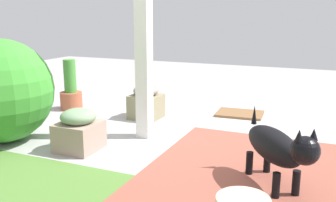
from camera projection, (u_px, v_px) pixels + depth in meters
ground_plane at (171, 138)px, 4.02m from camera, size 12.00×12.00×0.00m
brick_path at (253, 183)px, 2.92m from camera, size 1.80×2.40×0.02m
porch_pillar at (144, 36)px, 3.83m from camera, size 0.14×0.14×2.14m
stone_planter_nearest at (146, 102)px, 4.75m from camera, size 0.38×0.36×0.42m
stone_planter_mid at (79, 130)px, 3.63m from camera, size 0.38×0.40×0.41m
round_shrub at (1, 91)px, 3.82m from camera, size 1.05×1.05×1.05m
terracotta_pot_tall at (71, 92)px, 5.19m from camera, size 0.30×0.30×0.69m
dog at (277, 147)px, 2.78m from camera, size 0.63×0.75×0.57m
doormat at (240, 114)px, 4.94m from camera, size 0.61×0.48×0.03m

